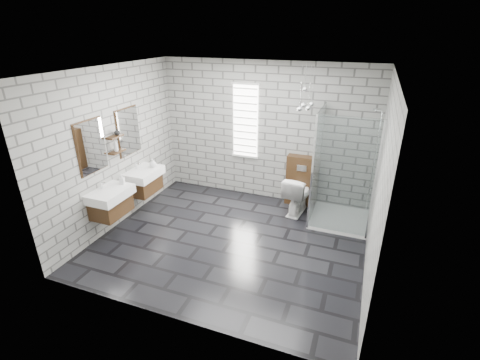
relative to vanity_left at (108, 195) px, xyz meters
The scene contains 20 objects.
floor 2.12m from the vanity_left, 15.73° to the left, with size 4.20×3.60×0.02m, color black.
ceiling 2.78m from the vanity_left, 15.73° to the left, with size 4.20×3.60×0.02m, color white.
wall_back 3.08m from the vanity_left, 50.90° to the left, with size 4.20×0.02×2.70m, color gray.
wall_front 2.37m from the vanity_left, 33.72° to the right, with size 4.20×0.02×2.70m, color gray.
wall_left 0.83m from the vanity_left, 110.69° to the left, with size 0.02×3.60×2.70m, color gray.
wall_right 4.10m from the vanity_left, ahead, with size 0.02×3.60×2.70m, color gray.
vanity_left is the anchor object (origin of this frame).
vanity_right 0.91m from the vanity_left, 90.00° to the left, with size 0.47×0.70×1.57m.
shelf_lower 0.75m from the vanity_left, 104.16° to the left, with size 0.14×0.30×0.03m, color #3E2713.
shelf_upper 0.96m from the vanity_left, 104.16° to the left, with size 0.14×0.30×0.03m, color #3E2713.
window 2.88m from the vanity_left, 56.98° to the left, with size 0.56×0.05×1.48m.
cistern_panel 3.52m from the vanity_left, 39.57° to the left, with size 0.60×0.20×1.00m, color #3E2713.
flush_plate 3.45m from the vanity_left, 38.22° to the left, with size 0.18×0.01×0.12m, color silver.
shower_enclosure 3.83m from the vanity_left, 26.78° to the left, with size 1.00×1.00×2.03m.
pendant_cluster 3.58m from the vanity_left, 35.16° to the left, with size 0.26×0.22×0.77m.
toilet 3.32m from the vanity_left, 34.90° to the left, with size 0.41×0.72×0.74m, color white.
soap_bottle_a 0.33m from the vanity_left, 74.09° to the left, with size 0.07×0.08×0.17m, color #B2B2B2.
soap_bottle_b 1.10m from the vanity_left, 82.62° to the left, with size 0.13×0.13×0.17m, color #B2B2B2.
soap_bottle_c 0.83m from the vanity_left, 103.68° to the left, with size 0.07×0.08×0.19m, color #B2B2B2.
vase 1.05m from the vanity_left, 101.68° to the left, with size 0.10×0.10×0.10m, color #B2B2B2.
Camera 1 is at (1.85, -4.49, 3.24)m, focal length 26.00 mm.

